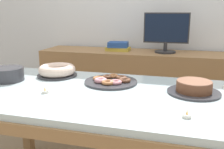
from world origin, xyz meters
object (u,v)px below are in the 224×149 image
at_px(plate_stack, 8,74).
at_px(book_stack, 118,46).
at_px(tealight_right_edge, 187,116).
at_px(computer_monitor, 166,33).
at_px(tealight_near_cakes, 45,91).
at_px(cake_golden_bundt, 57,71).
at_px(cake_chocolate_round, 194,88).
at_px(pastry_platter, 111,81).

bearing_deg(plate_stack, book_stack, 64.16).
distance_m(plate_stack, tealight_right_edge, 1.20).
relative_size(computer_monitor, tealight_near_cakes, 10.60).
xyz_separation_m(cake_golden_bundt, tealight_right_edge, (0.90, -0.52, -0.03)).
xyz_separation_m(cake_chocolate_round, plate_stack, (-1.20, -0.05, 0.01)).
distance_m(book_stack, tealight_near_cakes, 1.24).
bearing_deg(pastry_platter, computer_monitor, 72.64).
xyz_separation_m(cake_chocolate_round, tealight_right_edge, (-0.04, -0.36, -0.02)).
bearing_deg(cake_golden_bundt, plate_stack, -142.60).
distance_m(book_stack, plate_stack, 1.17).
height_order(book_stack, tealight_near_cakes, book_stack).
relative_size(cake_golden_bundt, tealight_near_cakes, 7.12).
distance_m(book_stack, cake_golden_bundt, 0.89).
relative_size(cake_chocolate_round, tealight_right_edge, 7.47).
bearing_deg(computer_monitor, cake_chocolate_round, -77.28).
bearing_deg(cake_golden_bundt, pastry_platter, -10.05).
bearing_deg(pastry_platter, tealight_right_edge, -43.26).
xyz_separation_m(pastry_platter, tealight_near_cakes, (-0.31, -0.30, -0.00)).
relative_size(computer_monitor, cake_golden_bundt, 1.49).
bearing_deg(tealight_right_edge, cake_golden_bundt, 149.93).
bearing_deg(computer_monitor, tealight_near_cakes, -116.04).
relative_size(plate_stack, tealight_right_edge, 5.25).
bearing_deg(plate_stack, tealight_near_cakes, -24.69).
height_order(tealight_near_cakes, tealight_right_edge, same).
height_order(cake_chocolate_round, cake_golden_bundt, cake_golden_bundt).
bearing_deg(cake_chocolate_round, tealight_right_edge, -96.88).
distance_m(cake_chocolate_round, plate_stack, 1.20).
bearing_deg(cake_golden_bundt, cake_chocolate_round, -9.38).
bearing_deg(tealight_right_edge, pastry_platter, 136.74).
bearing_deg(tealight_right_edge, tealight_near_cakes, 169.57).
bearing_deg(tealight_right_edge, computer_monitor, 97.61).
bearing_deg(plate_stack, pastry_platter, 10.36).
xyz_separation_m(computer_monitor, book_stack, (-0.47, 0.00, -0.15)).
height_order(plate_stack, tealight_near_cakes, plate_stack).
distance_m(cake_chocolate_round, tealight_right_edge, 0.37).
relative_size(book_stack, plate_stack, 1.12).
distance_m(cake_chocolate_round, pastry_platter, 0.52).
xyz_separation_m(cake_chocolate_round, pastry_platter, (-0.52, 0.08, -0.02)).
bearing_deg(book_stack, cake_golden_bundt, -106.14).
distance_m(tealight_near_cakes, tealight_right_edge, 0.79).
xyz_separation_m(computer_monitor, cake_golden_bundt, (-0.71, -0.85, -0.22)).
height_order(cake_chocolate_round, plate_stack, plate_stack).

